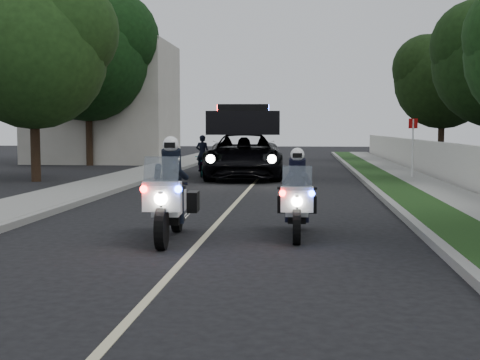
# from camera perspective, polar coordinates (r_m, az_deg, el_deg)

# --- Properties ---
(ground) EXTENTS (120.00, 120.00, 0.00)m
(ground) POSITION_cam_1_polar(r_m,az_deg,el_deg) (10.79, -4.11, -6.17)
(ground) COLOR black
(ground) RESTS_ON ground
(curb_right) EXTENTS (0.20, 60.00, 0.15)m
(curb_right) POSITION_cam_1_polar(r_m,az_deg,el_deg) (20.66, 12.08, -0.83)
(curb_right) COLOR gray
(curb_right) RESTS_ON ground
(grass_verge) EXTENTS (1.20, 60.00, 0.16)m
(grass_verge) POSITION_cam_1_polar(r_m,az_deg,el_deg) (20.74, 14.01, -0.83)
(grass_verge) COLOR #193814
(grass_verge) RESTS_ON ground
(sidewalk_right) EXTENTS (1.40, 60.00, 0.16)m
(sidewalk_right) POSITION_cam_1_polar(r_m,az_deg,el_deg) (20.97, 17.52, -0.85)
(sidewalk_right) COLOR gray
(sidewalk_right) RESTS_ON ground
(property_wall) EXTENTS (0.22, 60.00, 1.50)m
(property_wall) POSITION_cam_1_polar(r_m,az_deg,el_deg) (21.14, 20.22, 0.95)
(property_wall) COLOR beige
(property_wall) RESTS_ON ground
(curb_left) EXTENTS (0.20, 60.00, 0.15)m
(curb_left) POSITION_cam_1_polar(r_m,az_deg,el_deg) (21.37, -10.33, -0.62)
(curb_left) COLOR gray
(curb_left) RESTS_ON ground
(sidewalk_left) EXTENTS (2.00, 60.00, 0.16)m
(sidewalk_left) POSITION_cam_1_polar(r_m,az_deg,el_deg) (21.70, -13.12, -0.57)
(sidewalk_left) COLOR gray
(sidewalk_left) RESTS_ON ground
(building_far) EXTENTS (8.00, 6.00, 7.00)m
(building_far) POSITION_cam_1_polar(r_m,az_deg,el_deg) (38.34, -12.25, 6.81)
(building_far) COLOR #A8A396
(building_far) RESTS_ON ground
(lane_marking) EXTENTS (0.12, 50.00, 0.01)m
(lane_marking) POSITION_cam_1_polar(r_m,az_deg,el_deg) (20.62, 0.68, -0.93)
(lane_marking) COLOR #BFB78C
(lane_marking) RESTS_ON ground
(police_moto_left) EXTENTS (0.92, 2.28, 1.90)m
(police_moto_left) POSITION_cam_1_polar(r_m,az_deg,el_deg) (11.62, -6.33, -5.40)
(police_moto_left) COLOR white
(police_moto_left) RESTS_ON ground
(police_moto_right) EXTENTS (0.71, 1.98, 1.67)m
(police_moto_right) POSITION_cam_1_polar(r_m,az_deg,el_deg) (11.96, 5.17, -5.10)
(police_moto_right) COLOR white
(police_moto_right) RESTS_ON ground
(police_suv) EXTENTS (3.49, 6.73, 3.17)m
(police_suv) POSITION_cam_1_polar(r_m,az_deg,el_deg) (25.72, 0.34, 0.19)
(police_suv) COLOR black
(police_suv) RESTS_ON ground
(bicycle) EXTENTS (0.74, 1.71, 0.87)m
(bicycle) POSITION_cam_1_polar(r_m,az_deg,el_deg) (26.65, -3.41, 0.34)
(bicycle) COLOR black
(bicycle) RESTS_ON ground
(cyclist) EXTENTS (0.59, 0.43, 1.55)m
(cyclist) POSITION_cam_1_polar(r_m,az_deg,el_deg) (26.65, -3.41, 0.34)
(cyclist) COLOR black
(cyclist) RESTS_ON ground
(sign_post) EXTENTS (0.50, 0.50, 2.49)m
(sign_post) POSITION_cam_1_polar(r_m,az_deg,el_deg) (25.18, 15.31, -0.08)
(sign_post) COLOR #A70B0E
(sign_post) RESTS_ON ground
(tree_right_e) EXTENTS (6.91, 6.91, 9.26)m
(tree_right_e) POSITION_cam_1_polar(r_m,az_deg,el_deg) (38.51, 17.71, 1.47)
(tree_right_e) COLOR black
(tree_right_e) RESTS_ON ground
(tree_left_near) EXTENTS (5.81, 5.81, 9.23)m
(tree_left_near) POSITION_cam_1_polar(r_m,az_deg,el_deg) (25.27, -17.98, -0.13)
(tree_left_near) COLOR #1C3C14
(tree_left_near) RESTS_ON ground
(tree_left_far) EXTENTS (8.66, 8.66, 11.11)m
(tree_left_far) POSITION_cam_1_polar(r_m,az_deg,el_deg) (35.32, -13.46, 1.29)
(tree_left_far) COLOR black
(tree_left_far) RESTS_ON ground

